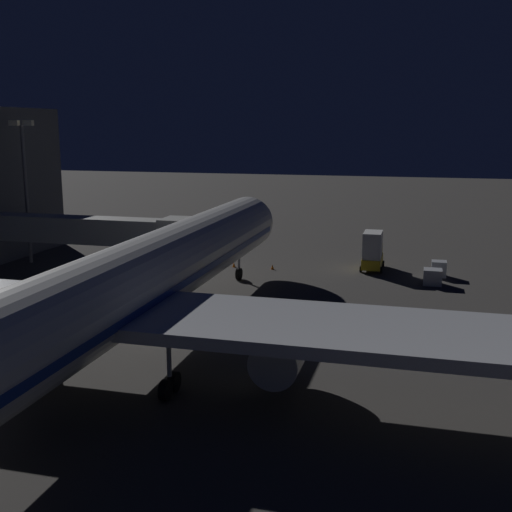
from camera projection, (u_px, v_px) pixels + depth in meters
name	position (u px, v px, depth m)	size (l,w,h in m)	color
ground_plane	(171.00, 334.00, 47.95)	(320.00, 320.00, 0.00)	#383533
airliner_at_gate	(104.00, 301.00, 37.40)	(57.05, 69.06, 18.60)	silver
jet_bridge	(107.00, 231.00, 61.52)	(21.62, 3.40, 6.94)	#9E9E99
apron_floodlight_mast	(25.00, 180.00, 71.37)	(2.90, 0.50, 16.01)	#59595E
ops_van	(373.00, 251.00, 69.02)	(2.36, 4.80, 4.26)	yellow
baggage_container_near_belt	(433.00, 277.00, 62.81)	(1.78, 1.74, 1.55)	#B7BABF
baggage_container_mid_row	(439.00, 269.00, 66.17)	(1.51, 1.50, 1.64)	#B7BABF
traffic_cone_nose_port	(272.00, 267.00, 69.62)	(0.36, 0.36, 0.55)	orange
traffic_cone_nose_starboard	(234.00, 265.00, 70.73)	(0.36, 0.36, 0.55)	orange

